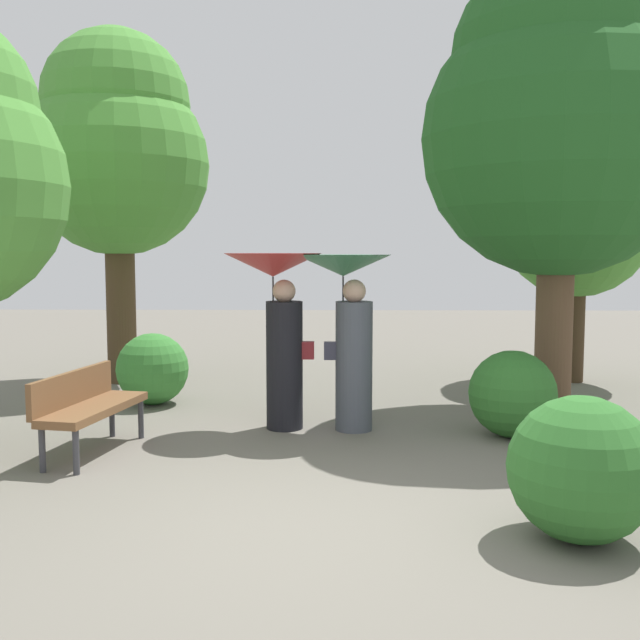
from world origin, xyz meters
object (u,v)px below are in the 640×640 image
(person_right, at_px, (348,313))
(tree_mid_right, at_px, (560,115))
(park_bench, at_px, (87,403))
(tree_near_right, at_px, (577,209))
(tree_near_left, at_px, (117,146))
(person_left, at_px, (278,309))

(person_right, distance_m, tree_mid_right, 3.55)
(person_right, xyz_separation_m, park_bench, (-2.63, -1.04, -0.82))
(tree_near_right, relative_size, tree_mid_right, 0.72)
(tree_near_left, height_order, tree_mid_right, tree_mid_right)
(person_right, bearing_deg, person_left, 86.40)
(park_bench, distance_m, tree_near_left, 5.17)
(person_left, xyz_separation_m, park_bench, (-1.84, -1.10, -0.86))
(tree_near_left, xyz_separation_m, tree_mid_right, (6.01, -2.18, 0.04))
(person_left, bearing_deg, tree_near_right, -53.94)
(person_right, height_order, park_bench, person_right)
(person_left, relative_size, tree_near_right, 0.49)
(person_left, distance_m, tree_near_right, 5.53)
(person_right, height_order, tree_near_left, tree_near_left)
(tree_near_right, bearing_deg, tree_near_left, -178.51)
(park_bench, xyz_separation_m, tree_near_left, (-0.83, 4.06, 3.10))
(person_left, distance_m, tree_near_left, 4.57)
(person_right, relative_size, tree_mid_right, 0.36)
(park_bench, xyz_separation_m, tree_mid_right, (5.18, 1.87, 3.14))
(tree_near_right, xyz_separation_m, tree_mid_right, (-1.01, -2.36, 0.98))
(person_left, relative_size, tree_near_left, 0.37)
(person_left, distance_m, park_bench, 2.31)
(tree_near_left, relative_size, tree_mid_right, 0.96)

